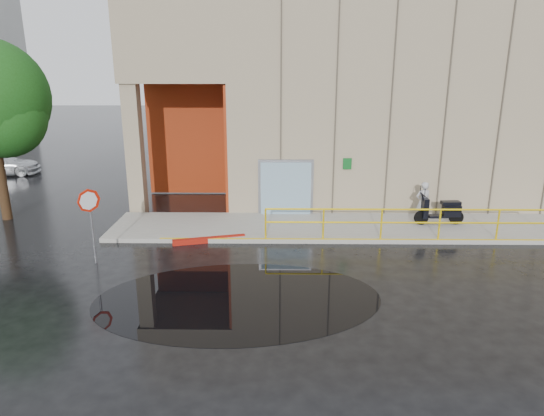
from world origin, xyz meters
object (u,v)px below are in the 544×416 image
at_px(scooter, 441,203).
at_px(red_curb, 209,240).
at_px(person, 423,202).
at_px(stop_sign, 90,209).

xyz_separation_m(scooter, red_curb, (-8.07, -1.56, -0.85)).
distance_m(person, scooter, 0.62).
xyz_separation_m(scooter, stop_sign, (-11.20, -3.37, 0.75)).
bearing_deg(stop_sign, red_curb, 5.32).
relative_size(scooter, red_curb, 0.75).
distance_m(scooter, red_curb, 8.27).
bearing_deg(stop_sign, person, -5.87).
relative_size(person, stop_sign, 0.66).
bearing_deg(red_curb, person, 13.67).
relative_size(stop_sign, red_curb, 0.95).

